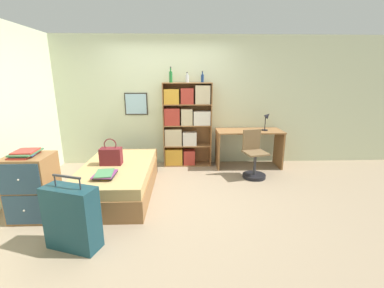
% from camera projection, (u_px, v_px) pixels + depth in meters
% --- Properties ---
extents(ground_plane, '(14.00, 14.00, 0.00)m').
position_uv_depth(ground_plane, '(165.00, 192.00, 4.14)').
color(ground_plane, gray).
extents(wall_back, '(10.00, 0.09, 2.60)m').
position_uv_depth(wall_back, '(168.00, 102.00, 5.27)').
color(wall_back, beige).
rests_on(wall_back, ground_plane).
extents(wall_left, '(0.06, 10.00, 2.60)m').
position_uv_depth(wall_left, '(5.00, 112.00, 3.73)').
color(wall_left, beige).
rests_on(wall_left, ground_plane).
extents(bed, '(1.07, 1.85, 0.47)m').
position_uv_depth(bed, '(118.00, 179.00, 4.07)').
color(bed, olive).
rests_on(bed, ground_plane).
extents(handbag, '(0.32, 0.18, 0.42)m').
position_uv_depth(handbag, '(111.00, 156.00, 4.00)').
color(handbag, maroon).
rests_on(handbag, bed).
extents(book_stack_on_bed, '(0.28, 0.36, 0.07)m').
position_uv_depth(book_stack_on_bed, '(105.00, 175.00, 3.52)').
color(book_stack_on_bed, gold).
rests_on(book_stack_on_bed, bed).
extents(suitcase, '(0.62, 0.41, 0.83)m').
position_uv_depth(suitcase, '(72.00, 218.00, 2.73)').
color(suitcase, '#143842').
rests_on(suitcase, ground_plane).
extents(dresser, '(0.53, 0.50, 0.85)m').
position_uv_depth(dresser, '(33.00, 187.00, 3.31)').
color(dresser, olive).
rests_on(dresser, ground_plane).
extents(magazine_pile_on_dresser, '(0.30, 0.36, 0.07)m').
position_uv_depth(magazine_pile_on_dresser, '(25.00, 153.00, 3.19)').
color(magazine_pile_on_dresser, '#B2382D').
rests_on(magazine_pile_on_dresser, dresser).
extents(bookcase, '(0.97, 0.29, 1.69)m').
position_uv_depth(bookcase, '(185.00, 124.00, 5.20)').
color(bookcase, olive).
rests_on(bookcase, ground_plane).
extents(bottle_green, '(0.06, 0.06, 0.30)m').
position_uv_depth(bottle_green, '(171.00, 76.00, 4.95)').
color(bottle_green, '#1E6B2D').
rests_on(bottle_green, bookcase).
extents(bottle_brown, '(0.07, 0.07, 0.20)m').
position_uv_depth(bottle_brown, '(187.00, 78.00, 5.00)').
color(bottle_brown, '#B7BCC1').
rests_on(bottle_brown, bookcase).
extents(bottle_clear, '(0.06, 0.06, 0.22)m').
position_uv_depth(bottle_clear, '(202.00, 78.00, 5.03)').
color(bottle_clear, navy).
rests_on(bottle_clear, bookcase).
extents(desk, '(1.31, 0.57, 0.76)m').
position_uv_depth(desk, '(249.00, 141.00, 5.20)').
color(desk, olive).
rests_on(desk, ground_plane).
extents(desk_lamp, '(0.17, 0.12, 0.37)m').
position_uv_depth(desk_lamp, '(267.00, 118.00, 5.07)').
color(desk_lamp, black).
rests_on(desk_lamp, desk).
extents(desk_chair, '(0.46, 0.46, 0.87)m').
position_uv_depth(desk_chair, '(254.00, 162.00, 4.70)').
color(desk_chair, black).
rests_on(desk_chair, ground_plane).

